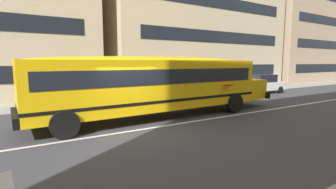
# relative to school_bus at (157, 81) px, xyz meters

# --- Properties ---
(ground_plane) EXTENTS (400.00, 400.00, 0.00)m
(ground_plane) POSITION_rel_school_bus_xyz_m (-2.09, -1.70, -1.76)
(ground_plane) COLOR #38383D
(sidewalk_far) EXTENTS (120.00, 3.00, 0.01)m
(sidewalk_far) POSITION_rel_school_bus_xyz_m (-2.09, 6.20, -1.76)
(sidewalk_far) COLOR gray
(sidewalk_far) RESTS_ON ground_plane
(lane_centreline) EXTENTS (110.00, 0.16, 0.01)m
(lane_centreline) POSITION_rel_school_bus_xyz_m (-2.09, -1.70, -1.76)
(lane_centreline) COLOR silver
(lane_centreline) RESTS_ON ground_plane
(school_bus) EXTENTS (13.34, 3.17, 2.97)m
(school_bus) POSITION_rel_school_bus_xyz_m (0.00, 0.00, 0.00)
(school_bus) COLOR yellow
(school_bus) RESTS_ON ground_plane
(parked_car_white_end_of_row) EXTENTS (3.93, 1.94, 1.64)m
(parked_car_white_end_of_row) POSITION_rel_school_bus_xyz_m (12.57, 3.62, -0.92)
(parked_car_white_end_of_row) COLOR silver
(parked_car_white_end_of_row) RESTS_ON ground_plane
(apartment_block_far_centre) EXTENTS (20.13, 12.15, 13.30)m
(apartment_block_far_centre) POSITION_rel_school_bus_xyz_m (11.27, 13.75, 4.89)
(apartment_block_far_centre) COLOR #C6B28E
(apartment_block_far_centre) RESTS_ON ground_plane
(apartment_block_far_right) EXTENTS (17.91, 10.21, 19.70)m
(apartment_block_far_right) POSITION_rel_school_bus_xyz_m (31.72, 12.78, 8.09)
(apartment_block_far_right) COLOR tan
(apartment_block_far_right) RESTS_ON ground_plane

